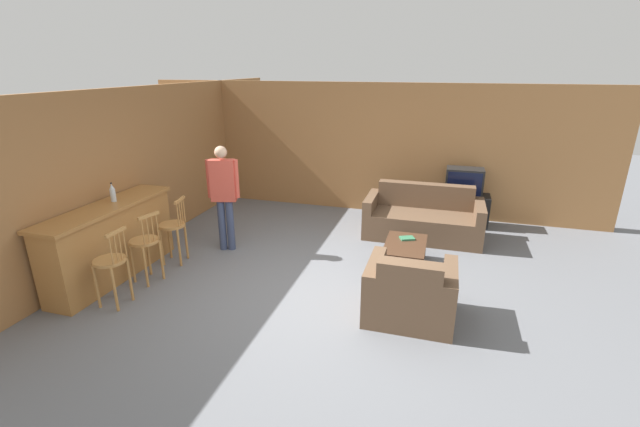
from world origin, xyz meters
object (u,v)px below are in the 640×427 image
object	(u,v)px
armchair_near	(410,294)
bottle	(113,193)
book_on_table	(407,238)
tv	(464,181)
coffee_table	(405,247)
couch_far	(423,219)
person_by_window	(224,192)
bar_chair_far	(173,229)
tv_unit	(461,209)
bar_chair_mid	(146,246)
bar_chair_near	(111,266)

from	to	relation	value
armchair_near	bottle	xyz separation A→B (m)	(-4.21, 0.10, 0.88)
armchair_near	book_on_table	distance (m)	1.58
tv	armchair_near	bearing A→B (deg)	-100.19
bottle	coffee_table	bearing A→B (deg)	17.73
couch_far	armchair_near	bearing A→B (deg)	-89.54
couch_far	person_by_window	distance (m)	3.49
coffee_table	bar_chair_far	bearing A→B (deg)	-166.56
tv	person_by_window	bearing A→B (deg)	-147.97
tv_unit	tv	xyz separation A→B (m)	(0.00, -0.00, 0.55)
bar_chair_far	armchair_near	size ratio (longest dim) A/B	0.99
armchair_near	tv_unit	size ratio (longest dim) A/B	1.04
coffee_table	person_by_window	bearing A→B (deg)	-176.95
bar_chair_mid	person_by_window	world-z (taller)	person_by_window
bar_chair_mid	couch_far	xyz separation A→B (m)	(3.60, 2.83, -0.23)
armchair_near	coffee_table	world-z (taller)	armchair_near
tv_unit	person_by_window	world-z (taller)	person_by_window
bar_chair_mid	tv	size ratio (longest dim) A/B	1.54
bar_chair_mid	bar_chair_far	bearing A→B (deg)	89.99
couch_far	bottle	xyz separation A→B (m)	(-4.19, -2.64, 0.89)
bar_chair_near	bottle	bearing A→B (deg)	124.94
couch_far	tv	size ratio (longest dim) A/B	2.99
tv	book_on_table	world-z (taller)	tv
tv	book_on_table	bearing A→B (deg)	-112.65
tv_unit	person_by_window	xyz separation A→B (m)	(-3.73, -2.34, 0.69)
coffee_table	tv	xyz separation A→B (m)	(0.84, 2.18, 0.52)
tv_unit	coffee_table	bearing A→B (deg)	-110.94
bar_chair_mid	book_on_table	xyz separation A→B (m)	(3.43, 1.66, -0.15)
coffee_table	bottle	world-z (taller)	bottle
bottle	bar_chair_far	bearing A→B (deg)	38.35
bar_chair_mid	bottle	distance (m)	0.90
tv	book_on_table	size ratio (longest dim) A/B	2.61
bar_chair_near	coffee_table	bearing A→B (deg)	31.79
couch_far	tv	world-z (taller)	tv
armchair_near	bar_chair_mid	bearing A→B (deg)	-178.59
coffee_table	tv_unit	xyz separation A→B (m)	(0.84, 2.18, -0.03)
bar_chair_mid	tv	world-z (taller)	tv
tv_unit	tv	bearing A→B (deg)	-90.00
bar_chair_mid	bar_chair_far	distance (m)	0.65
bar_chair_far	coffee_table	distance (m)	3.53
person_by_window	bottle	bearing A→B (deg)	-134.69
couch_far	person_by_window	size ratio (longest dim) A/B	1.16
tv_unit	bar_chair_mid	bearing A→B (deg)	-139.39
bar_chair_near	couch_far	bearing A→B (deg)	44.04
armchair_near	person_by_window	xyz separation A→B (m)	(-3.09, 1.23, 0.67)
bar_chair_mid	tv	distance (m)	5.62
bar_chair_mid	book_on_table	world-z (taller)	bar_chair_mid
bar_chair_near	tv	xyz separation A→B (m)	(4.26, 4.31, 0.31)
coffee_table	book_on_table	size ratio (longest dim) A/B	3.66
bar_chair_mid	couch_far	size ratio (longest dim) A/B	0.51
bottle	armchair_near	bearing A→B (deg)	-1.34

